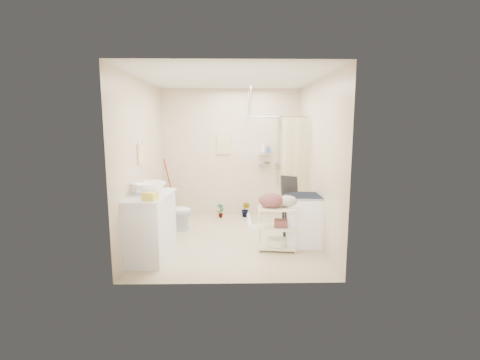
% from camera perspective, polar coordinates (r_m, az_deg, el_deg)
% --- Properties ---
extents(floor, '(3.20, 3.20, 0.00)m').
position_cam_1_polar(floor, '(5.85, -1.52, -9.76)').
color(floor, beige).
rests_on(floor, ground).
extents(ceiling, '(2.80, 3.20, 0.04)m').
position_cam_1_polar(ceiling, '(5.58, -1.64, 16.39)').
color(ceiling, silver).
rests_on(ceiling, ground).
extents(wall_back, '(2.80, 0.04, 2.60)m').
position_cam_1_polar(wall_back, '(7.16, -1.48, 4.38)').
color(wall_back, beige).
rests_on(wall_back, ground).
extents(wall_front, '(2.80, 0.04, 2.60)m').
position_cam_1_polar(wall_front, '(3.98, -1.76, 0.51)').
color(wall_front, beige).
rests_on(wall_front, ground).
extents(wall_left, '(0.04, 3.20, 2.60)m').
position_cam_1_polar(wall_left, '(5.75, -15.69, 2.86)').
color(wall_left, beige).
rests_on(wall_left, ground).
extents(wall_right, '(0.04, 3.20, 2.60)m').
position_cam_1_polar(wall_right, '(5.73, 12.58, 2.95)').
color(wall_right, beige).
rests_on(wall_right, ground).
extents(vanity, '(0.65, 1.08, 0.92)m').
position_cam_1_polar(vanity, '(5.17, -14.68, -7.29)').
color(vanity, silver).
rests_on(vanity, ground).
extents(sink, '(0.52, 0.52, 0.16)m').
position_cam_1_polar(sink, '(5.09, -14.65, -1.28)').
color(sink, white).
rests_on(sink, vanity).
extents(counter_basket, '(0.22, 0.20, 0.10)m').
position_cam_1_polar(counter_basket, '(4.67, -14.50, -2.59)').
color(counter_basket, '#DACE43').
rests_on(counter_basket, vanity).
extents(floor_basket, '(0.32, 0.26, 0.15)m').
position_cam_1_polar(floor_basket, '(5.07, -13.63, -12.17)').
color(floor_basket, yellow).
rests_on(floor_basket, ground).
extents(toilet, '(0.69, 0.42, 0.68)m').
position_cam_1_polar(toilet, '(6.40, -10.89, -5.10)').
color(toilet, silver).
rests_on(toilet, ground).
extents(mop, '(0.13, 0.13, 1.21)m').
position_cam_1_polar(mop, '(7.26, -11.60, -1.29)').
color(mop, '#9E1B10').
rests_on(mop, ground).
extents(potted_plant_a, '(0.19, 0.18, 0.30)m').
position_cam_1_polar(potted_plant_a, '(7.14, -3.24, -5.02)').
color(potted_plant_a, '#965832').
rests_on(potted_plant_a, ground).
extents(potted_plant_b, '(0.22, 0.21, 0.32)m').
position_cam_1_polar(potted_plant_b, '(7.17, 0.93, -4.84)').
color(potted_plant_b, brown).
rests_on(potted_plant_b, ground).
extents(hanging_towel, '(0.28, 0.03, 0.42)m').
position_cam_1_polar(hanging_towel, '(7.13, -2.70, 5.96)').
color(hanging_towel, beige).
rests_on(hanging_towel, wall_back).
extents(towel_ring, '(0.04, 0.22, 0.34)m').
position_cam_1_polar(towel_ring, '(5.54, -16.08, 4.38)').
color(towel_ring, beige).
rests_on(towel_ring, wall_left).
extents(tp_holder, '(0.08, 0.12, 0.14)m').
position_cam_1_polar(tp_holder, '(5.88, -14.95, -2.71)').
color(tp_holder, silver).
rests_on(tp_holder, wall_left).
extents(shower, '(1.10, 1.10, 2.10)m').
position_cam_1_polar(shower, '(6.69, 5.80, 1.84)').
color(shower, white).
rests_on(shower, ground).
extents(shampoo_bottle_a, '(0.12, 0.12, 0.23)m').
position_cam_1_polar(shampoo_bottle_a, '(7.09, 3.85, 5.40)').
color(shampoo_bottle_a, silver).
rests_on(shampoo_bottle_a, shower).
extents(shampoo_bottle_b, '(0.08, 0.08, 0.15)m').
position_cam_1_polar(shampoo_bottle_b, '(7.09, 4.67, 5.09)').
color(shampoo_bottle_b, '#3350A2').
rests_on(shampoo_bottle_b, shower).
extents(washing_machine, '(0.56, 0.58, 0.80)m').
position_cam_1_polar(washing_machine, '(5.63, 10.21, -6.43)').
color(washing_machine, white).
rests_on(washing_machine, ground).
extents(laundry_rack, '(0.62, 0.41, 0.80)m').
position_cam_1_polar(laundry_rack, '(5.33, 6.17, -7.22)').
color(laundry_rack, '#EAE6C6').
rests_on(laundry_rack, ground).
extents(ironing_board, '(0.32, 0.22, 1.11)m').
position_cam_1_polar(ironing_board, '(5.68, 8.26, -4.62)').
color(ironing_board, black).
rests_on(ironing_board, ground).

